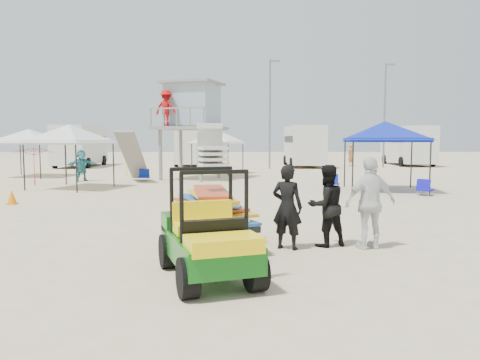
{
  "coord_description": "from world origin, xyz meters",
  "views": [
    {
      "loc": [
        0.36,
        -7.76,
        2.26
      ],
      "look_at": [
        0.5,
        3.0,
        1.3
      ],
      "focal_mm": 35.0,
      "sensor_mm": 36.0,
      "label": 1
    }
  ],
  "objects_px": {
    "utility_cart": "(207,229)",
    "canopy_blue": "(385,125)",
    "surf_trailer": "(213,202)",
    "man_left": "(287,207)",
    "lifeguard_tower": "(188,108)"
  },
  "relations": [
    {
      "from": "utility_cart",
      "to": "canopy_blue",
      "type": "distance_m",
      "value": 14.6
    },
    {
      "from": "utility_cart",
      "to": "surf_trailer",
      "type": "relative_size",
      "value": 0.97
    },
    {
      "from": "man_left",
      "to": "lifeguard_tower",
      "type": "bearing_deg",
      "value": -53.05
    },
    {
      "from": "surf_trailer",
      "to": "canopy_blue",
      "type": "bearing_deg",
      "value": 56.32
    },
    {
      "from": "surf_trailer",
      "to": "utility_cart",
      "type": "bearing_deg",
      "value": -90.11
    },
    {
      "from": "lifeguard_tower",
      "to": "canopy_blue",
      "type": "distance_m",
      "value": 10.84
    },
    {
      "from": "utility_cart",
      "to": "canopy_blue",
      "type": "xyz_separation_m",
      "value": [
        6.91,
        12.7,
        2.03
      ]
    },
    {
      "from": "surf_trailer",
      "to": "lifeguard_tower",
      "type": "distance_m",
      "value": 16.73
    },
    {
      "from": "canopy_blue",
      "to": "man_left",
      "type": "bearing_deg",
      "value": -116.82
    },
    {
      "from": "utility_cart",
      "to": "canopy_blue",
      "type": "relative_size",
      "value": 0.72
    },
    {
      "from": "lifeguard_tower",
      "to": "canopy_blue",
      "type": "height_order",
      "value": "lifeguard_tower"
    },
    {
      "from": "lifeguard_tower",
      "to": "man_left",
      "type": "bearing_deg",
      "value": -77.79
    },
    {
      "from": "utility_cart",
      "to": "lifeguard_tower",
      "type": "relative_size",
      "value": 0.49
    },
    {
      "from": "canopy_blue",
      "to": "surf_trailer",
      "type": "bearing_deg",
      "value": -123.68
    },
    {
      "from": "utility_cart",
      "to": "surf_trailer",
      "type": "distance_m",
      "value": 2.33
    }
  ]
}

